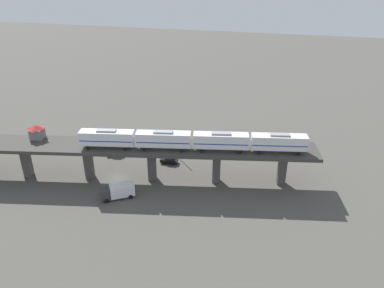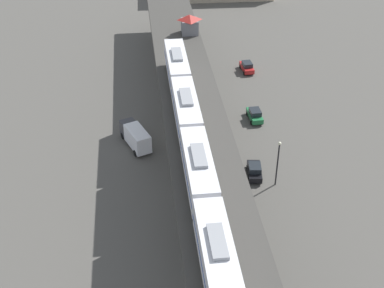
{
  "view_description": "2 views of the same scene",
  "coord_description": "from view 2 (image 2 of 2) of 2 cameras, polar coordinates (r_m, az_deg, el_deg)",
  "views": [
    {
      "loc": [
        -69.48,
        -35.64,
        47.31
      ],
      "look_at": [
        1.94,
        -17.88,
        10.34
      ],
      "focal_mm": 35.0,
      "sensor_mm": 36.0,
      "label": 1
    },
    {
      "loc": [
        5.64,
        -69.23,
        45.13
      ],
      "look_at": [
        1.94,
        -17.88,
        10.34
      ],
      "focal_mm": 50.0,
      "sensor_mm": 36.0,
      "label": 2
    }
  ],
  "objects": [
    {
      "name": "signal_hut",
      "position": [
        94.86,
        -0.25,
        12.73
      ],
      "size": [
        3.76,
        3.76,
        3.4
      ],
      "color": "slate",
      "rests_on": "elevated_viaduct"
    },
    {
      "name": "ground_plane",
      "position": [
        82.83,
        -0.45,
        1.04
      ],
      "size": [
        400.0,
        400.0,
        0.0
      ],
      "primitive_type": "plane",
      "color": "#4C4944"
    },
    {
      "name": "street_car_red",
      "position": [
        102.07,
        5.87,
        8.21
      ],
      "size": [
        2.87,
        4.71,
        1.89
      ],
      "color": "#AD1E1E",
      "rests_on": "ground"
    },
    {
      "name": "subway_train",
      "position": [
        61.56,
        0.0,
        0.8
      ],
      "size": [
        11.97,
        49.46,
        4.45
      ],
      "color": "silver",
      "rests_on": "elevated_viaduct"
    },
    {
      "name": "street_lamp",
      "position": [
        71.1,
        9.15,
        -1.69
      ],
      "size": [
        0.44,
        0.44,
        6.94
      ],
      "color": "black",
      "rests_on": "ground"
    },
    {
      "name": "street_car_green",
      "position": [
        86.65,
        6.71,
        3.13
      ],
      "size": [
        2.76,
        4.69,
        1.89
      ],
      "color": "#1E6638",
      "rests_on": "ground"
    },
    {
      "name": "delivery_truck",
      "position": [
        79.65,
        -6.06,
        0.85
      ],
      "size": [
        5.71,
        7.3,
        3.2
      ],
      "color": "#333338",
      "rests_on": "ground"
    },
    {
      "name": "street_car_black",
      "position": [
        74.13,
        6.69,
        -2.82
      ],
      "size": [
        2.15,
        4.49,
        1.89
      ],
      "color": "black",
      "rests_on": "ground"
    },
    {
      "name": "elevated_viaduct",
      "position": [
        78.8,
        -0.46,
        5.56
      ],
      "size": [
        25.28,
        91.97,
        8.84
      ],
      "color": "#393733",
      "rests_on": "ground"
    }
  ]
}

